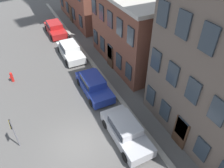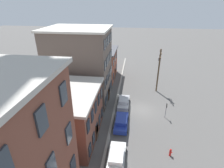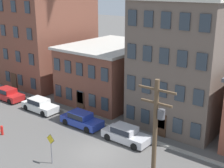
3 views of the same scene
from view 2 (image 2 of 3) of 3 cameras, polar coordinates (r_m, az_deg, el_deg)
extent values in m
plane|color=#565451|center=(29.37, 9.80, -8.32)|extent=(200.00, 200.00, 0.00)
cube|color=#9E998E|center=(29.41, 0.95, -7.66)|extent=(56.00, 0.36, 0.16)
cube|color=#2D3842|center=(11.19, -19.14, -24.09)|extent=(0.90, 0.10, 1.40)
cube|color=#2D3842|center=(9.13, -21.95, -10.98)|extent=(0.90, 0.10, 1.40)
cube|color=#2D3842|center=(15.10, -12.57, -24.45)|extent=(0.90, 0.10, 1.40)
cube|color=#2D3842|center=(12.91, -13.91, -15.37)|extent=(0.90, 0.10, 1.40)
cube|color=#2D3842|center=(11.17, -15.57, -3.03)|extent=(0.90, 0.10, 1.40)
cube|color=brown|center=(23.57, -18.71, -9.41)|extent=(8.80, 11.05, 6.37)
cube|color=#B7B2A8|center=(21.92, -19.91, -2.19)|extent=(9.30, 11.55, 0.30)
cube|color=#2D3842|center=(20.31, -7.20, -20.47)|extent=(0.90, 0.10, 1.40)
cube|color=#2D3842|center=(18.18, -7.75, -13.43)|extent=(0.90, 0.10, 1.40)
cube|color=#2D3842|center=(21.53, -6.00, -17.17)|extent=(0.90, 0.10, 1.40)
cube|color=#2D3842|center=(19.53, -6.43, -10.25)|extent=(0.90, 0.10, 1.40)
cube|color=#2D3842|center=(22.82, -4.98, -14.23)|extent=(0.90, 0.10, 1.40)
cube|color=#2D3842|center=(20.94, -5.30, -7.49)|extent=(0.90, 0.10, 1.40)
cube|color=#2D3842|center=(24.17, -4.09, -11.61)|extent=(0.90, 0.10, 1.40)
cube|color=#2D3842|center=(22.40, -4.33, -5.08)|extent=(0.90, 0.10, 1.40)
cube|color=#2D3842|center=(25.57, -3.30, -9.27)|extent=(0.90, 0.10, 1.40)
cube|color=#2D3842|center=(23.91, -3.49, -2.96)|extent=(0.90, 0.10, 1.40)
cube|color=#472D1E|center=(23.14, -4.93, -15.17)|extent=(1.10, 0.10, 2.20)
cube|color=#66564C|center=(30.45, -10.30, 5.72)|extent=(8.45, 9.65, 12.16)
cube|color=silver|center=(29.00, -11.29, 17.38)|extent=(8.95, 10.15, 0.30)
cube|color=#2D3842|center=(28.31, -2.08, -5.67)|extent=(0.90, 0.10, 1.40)
cube|color=#2D3842|center=(26.87, -2.18, -0.11)|extent=(0.90, 0.10, 1.40)
cube|color=#2D3842|center=(25.71, -2.29, 6.03)|extent=(0.90, 0.10, 1.40)
cube|color=#2D3842|center=(24.87, -2.42, 12.65)|extent=(0.90, 0.10, 1.40)
cube|color=#2D3842|center=(29.75, -1.55, -4.02)|extent=(0.90, 0.10, 1.40)
cube|color=#2D3842|center=(28.38, -1.62, 1.34)|extent=(0.90, 0.10, 1.40)
cube|color=#2D3842|center=(27.29, -1.69, 7.19)|extent=(0.90, 0.10, 1.40)
cube|color=#2D3842|center=(26.50, -1.78, 13.45)|extent=(0.90, 0.10, 1.40)
cube|color=#2D3842|center=(31.21, -1.06, -2.51)|extent=(0.90, 0.10, 1.40)
cube|color=#2D3842|center=(29.91, -1.11, 2.65)|extent=(0.90, 0.10, 1.40)
cube|color=#2D3842|center=(28.88, -1.16, 8.22)|extent=(0.90, 0.10, 1.40)
cube|color=#2D3842|center=(28.13, -1.21, 14.15)|extent=(0.90, 0.10, 1.40)
cube|color=#2D3842|center=(32.70, -0.62, -1.14)|extent=(0.90, 0.10, 1.40)
cube|color=#2D3842|center=(31.46, -0.65, 3.82)|extent=(0.90, 0.10, 1.40)
cube|color=#2D3842|center=(30.48, -0.67, 9.15)|extent=(0.90, 0.10, 1.40)
cube|color=#2D3842|center=(29.78, -0.71, 14.78)|extent=(0.90, 0.10, 1.40)
cube|color=#2D3842|center=(34.20, -0.22, 0.11)|extent=(0.90, 0.10, 1.40)
cube|color=#2D3842|center=(33.02, -0.23, 4.89)|extent=(0.90, 0.10, 1.40)
cube|color=#2D3842|center=(32.09, -0.24, 9.98)|extent=(0.90, 0.10, 1.40)
cube|color=#2D3842|center=(31.42, -0.25, 15.34)|extent=(0.90, 0.10, 1.40)
cube|color=#472D1E|center=(31.41, -1.05, -3.19)|extent=(1.10, 0.10, 2.20)
cube|color=brown|center=(40.26, -5.51, 6.44)|extent=(8.81, 9.08, 6.28)
cube|color=#4C4C51|center=(39.32, -5.71, 10.97)|extent=(9.31, 9.58, 0.30)
cube|color=#2D3842|center=(37.34, 0.51, 2.44)|extent=(0.90, 0.10, 1.40)
cube|color=#2D3842|center=(36.24, 0.52, 7.02)|extent=(0.90, 0.10, 1.40)
cube|color=#2D3842|center=(40.05, 1.03, 4.06)|extent=(0.90, 0.10, 1.40)
cube|color=#2D3842|center=(39.02, 1.06, 8.36)|extent=(0.90, 0.10, 1.40)
cube|color=#2D3842|center=(42.78, 1.49, 5.47)|extent=(0.90, 0.10, 1.40)
cube|color=#2D3842|center=(41.82, 1.53, 9.52)|extent=(0.90, 0.10, 1.40)
cube|color=#472D1E|center=(40.22, 1.02, 3.43)|extent=(1.10, 0.10, 2.20)
cube|color=silver|center=(20.78, 1.51, -23.16)|extent=(4.40, 1.80, 0.70)
cube|color=silver|center=(20.19, 1.46, -22.41)|extent=(2.20, 1.51, 0.55)
cube|color=#1E232D|center=(20.19, 1.46, -22.41)|extent=(2.02, 1.58, 0.48)
cylinder|color=black|center=(21.98, -0.42, -20.49)|extent=(0.66, 0.22, 0.66)
cylinder|color=black|center=(21.88, 4.31, -20.86)|extent=(0.66, 0.22, 0.66)
cube|color=#233899|center=(25.41, 3.07, -12.48)|extent=(4.40, 1.80, 0.70)
cube|color=#233899|center=(24.87, 3.06, -11.63)|extent=(2.20, 1.51, 0.55)
cube|color=#1E232D|center=(24.87, 3.06, -11.63)|extent=(2.02, 1.58, 0.48)
cylinder|color=black|center=(26.74, 1.47, -10.80)|extent=(0.66, 0.22, 0.66)
cylinder|color=black|center=(26.66, 5.18, -11.04)|extent=(0.66, 0.22, 0.66)
cylinder|color=black|center=(24.47, 0.71, -14.77)|extent=(0.66, 0.22, 0.66)
cylinder|color=black|center=(24.38, 4.82, -15.06)|extent=(0.66, 0.22, 0.66)
cube|color=#B7B7BC|center=(29.82, 3.81, -6.19)|extent=(4.40, 1.80, 0.70)
cube|color=#B7B7BC|center=(29.33, 3.82, -5.36)|extent=(2.20, 1.51, 0.55)
cube|color=#1E232D|center=(29.33, 3.82, -5.36)|extent=(2.02, 1.58, 0.48)
cylinder|color=black|center=(31.21, 2.43, -5.03)|extent=(0.66, 0.22, 0.66)
cylinder|color=black|center=(31.14, 5.56, -5.22)|extent=(0.66, 0.22, 0.66)
cylinder|color=black|center=(28.76, 1.88, -7.92)|extent=(0.66, 0.22, 0.66)
cylinder|color=black|center=(28.68, 5.30, -8.14)|extent=(0.66, 0.22, 0.66)
cylinder|color=slate|center=(27.80, 17.15, -8.35)|extent=(0.08, 0.08, 2.40)
cube|color=yellow|center=(27.32, 17.46, -6.74)|extent=(0.79, 0.03, 0.79)
cube|color=black|center=(27.32, 17.44, -6.74)|extent=(0.85, 0.02, 0.85)
cylinder|color=brown|center=(34.17, 14.93, 4.10)|extent=(0.28, 0.28, 8.43)
cube|color=brown|center=(33.09, 15.63, 9.94)|extent=(2.40, 0.12, 0.12)
cube|color=brown|center=(33.30, 15.47, 8.61)|extent=(2.00, 0.12, 0.12)
cylinder|color=#515156|center=(33.80, 15.29, 7.81)|extent=(0.44, 0.44, 0.55)
cylinder|color=red|center=(22.51, 18.48, -20.53)|extent=(0.24, 0.24, 0.80)
sphere|color=red|center=(22.20, 18.65, -19.71)|extent=(0.22, 0.22, 0.22)
cylinder|color=red|center=(22.51, 18.93, -20.43)|extent=(0.10, 0.12, 0.10)
camera|label=1|loc=(33.71, 14.24, 17.78)|focal=35.00mm
camera|label=3|loc=(44.36, 35.12, 17.58)|focal=50.00mm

